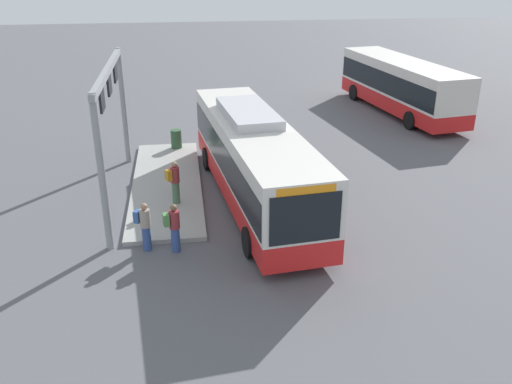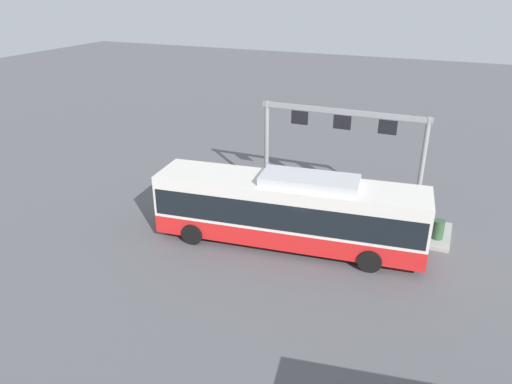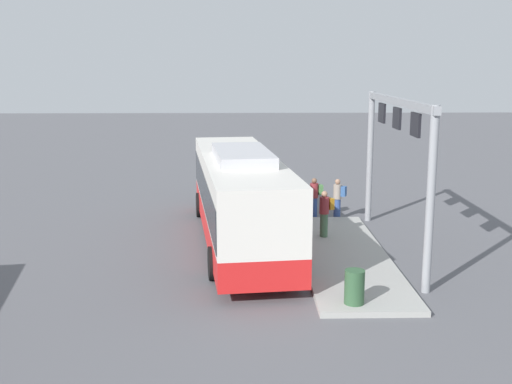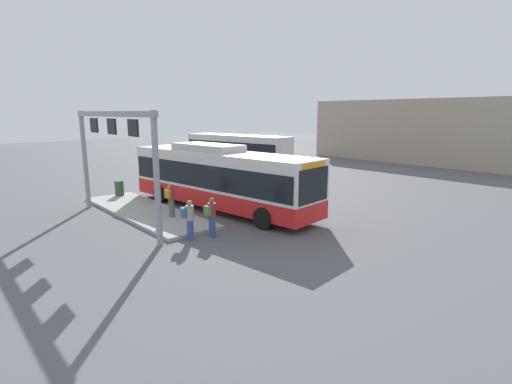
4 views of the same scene
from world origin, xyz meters
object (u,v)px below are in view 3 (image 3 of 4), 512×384
Objects in this scene: person_waiting_near at (315,197)px; person_waiting_mid at (325,212)px; bus_main at (240,193)px; person_boarding at (338,198)px; trash_bin at (354,287)px.

person_waiting_mid reaches higher than person_waiting_near.
person_waiting_near is at bearing -46.56° from bus_main.
bus_main is at bearing 65.34° from person_boarding.
person_boarding is 1.86× the size of trash_bin.
bus_main reaches higher than trash_bin.
person_waiting_mid is at bearing -0.62° from trash_bin.
person_waiting_near is 1.86× the size of trash_bin.
person_boarding is at bearing 154.05° from person_waiting_near.
person_boarding is 9.74m from trash_bin.
person_waiting_near is 3.45m from person_waiting_mid.
bus_main is 4.87m from person_waiting_near.
person_boarding is (3.42, -4.01, -0.92)m from bus_main.
person_boarding reaches higher than trash_bin.
person_boarding is 1.00× the size of person_waiting_near.
person_boarding and person_waiting_near have the same top height.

